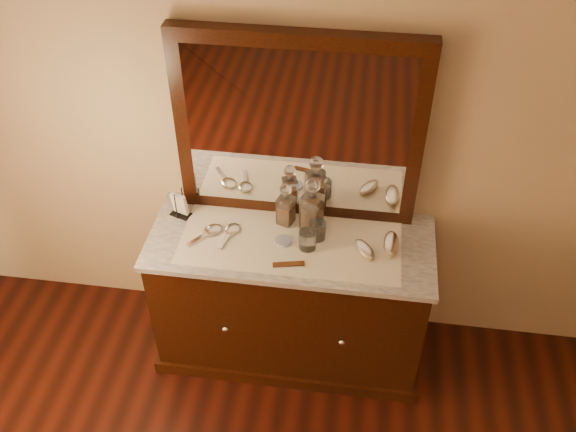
# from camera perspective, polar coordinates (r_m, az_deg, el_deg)

# --- Properties ---
(dresser_cabinet) EXTENTS (1.40, 0.55, 0.82)m
(dresser_cabinet) POSITION_cam_1_polar(r_m,az_deg,el_deg) (3.46, 0.23, -7.57)
(dresser_cabinet) COLOR black
(dresser_cabinet) RESTS_ON floor
(dresser_plinth) EXTENTS (1.46, 0.59, 0.08)m
(dresser_plinth) POSITION_cam_1_polar(r_m,az_deg,el_deg) (3.74, 0.22, -11.31)
(dresser_plinth) COLOR black
(dresser_plinth) RESTS_ON floor
(knob_left) EXTENTS (0.04, 0.04, 0.04)m
(knob_left) POSITION_cam_1_polar(r_m,az_deg,el_deg) (3.29, -5.73, -10.20)
(knob_left) COLOR silver
(knob_left) RESTS_ON dresser_cabinet
(knob_right) EXTENTS (0.04, 0.04, 0.04)m
(knob_right) POSITION_cam_1_polar(r_m,az_deg,el_deg) (3.23, 4.91, -11.37)
(knob_right) COLOR silver
(knob_right) RESTS_ON dresser_cabinet
(marble_top) EXTENTS (1.44, 0.59, 0.03)m
(marble_top) POSITION_cam_1_polar(r_m,az_deg,el_deg) (3.15, 0.25, -2.45)
(marble_top) COLOR white
(marble_top) RESTS_ON dresser_cabinet
(mirror_frame) EXTENTS (1.20, 0.08, 1.00)m
(mirror_frame) POSITION_cam_1_polar(r_m,az_deg,el_deg) (3.02, 0.92, 7.85)
(mirror_frame) COLOR black
(mirror_frame) RESTS_ON marble_top
(mirror_glass) EXTENTS (1.06, 0.01, 0.86)m
(mirror_glass) POSITION_cam_1_polar(r_m,az_deg,el_deg) (2.99, 0.84, 7.50)
(mirror_glass) COLOR white
(mirror_glass) RESTS_ON marble_top
(lace_runner) EXTENTS (1.10, 0.45, 0.00)m
(lace_runner) POSITION_cam_1_polar(r_m,az_deg,el_deg) (3.13, 0.21, -2.48)
(lace_runner) COLOR white
(lace_runner) RESTS_ON marble_top
(pin_dish) EXTENTS (0.09, 0.09, 0.01)m
(pin_dish) POSITION_cam_1_polar(r_m,az_deg,el_deg) (3.12, -0.43, -2.30)
(pin_dish) COLOR white
(pin_dish) RESTS_ON lace_runner
(comb) EXTENTS (0.16, 0.06, 0.01)m
(comb) POSITION_cam_1_polar(r_m,az_deg,el_deg) (3.01, 0.06, -4.41)
(comb) COLOR maroon
(comb) RESTS_ON lace_runner
(napkin_rack) EXTENTS (0.12, 0.09, 0.16)m
(napkin_rack) POSITION_cam_1_polar(r_m,az_deg,el_deg) (3.30, -9.83, 0.96)
(napkin_rack) COLOR black
(napkin_rack) RESTS_ON marble_top
(decanter_left) EXTENTS (0.10, 0.10, 0.25)m
(decanter_left) POSITION_cam_1_polar(r_m,az_deg,el_deg) (3.17, -0.20, 0.74)
(decanter_left) COLOR #8C4B14
(decanter_left) RESTS_ON lace_runner
(decanter_right) EXTENTS (0.12, 0.12, 0.31)m
(decanter_right) POSITION_cam_1_polar(r_m,az_deg,el_deg) (3.14, 2.18, 0.66)
(decanter_right) COLOR #8C4B14
(decanter_right) RESTS_ON lace_runner
(brush_near) EXTENTS (0.14, 0.16, 0.04)m
(brush_near) POSITION_cam_1_polar(r_m,az_deg,el_deg) (3.08, 6.98, -3.09)
(brush_near) COLOR tan
(brush_near) RESTS_ON lace_runner
(brush_far) EXTENTS (0.08, 0.17, 0.05)m
(brush_far) POSITION_cam_1_polar(r_m,az_deg,el_deg) (3.12, 9.36, -2.54)
(brush_far) COLOR tan
(brush_far) RESTS_ON lace_runner
(hand_mirror_outer) EXTENTS (0.17, 0.20, 0.02)m
(hand_mirror_outer) POSITION_cam_1_polar(r_m,az_deg,el_deg) (3.19, -7.13, -1.43)
(hand_mirror_outer) COLOR silver
(hand_mirror_outer) RESTS_ON lace_runner
(hand_mirror_inner) EXTENTS (0.10, 0.21, 0.02)m
(hand_mirror_inner) POSITION_cam_1_polar(r_m,az_deg,el_deg) (3.19, -5.22, -1.40)
(hand_mirror_inner) COLOR silver
(hand_mirror_inner) RESTS_ON lace_runner
(tumblers) EXTENTS (0.13, 0.16, 0.10)m
(tumblers) POSITION_cam_1_polar(r_m,az_deg,el_deg) (3.10, 2.23, -1.73)
(tumblers) COLOR white
(tumblers) RESTS_ON lace_runner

